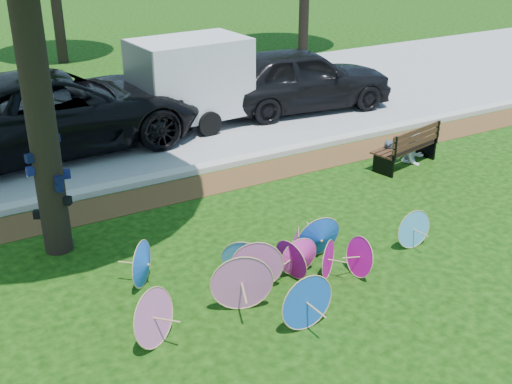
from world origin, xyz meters
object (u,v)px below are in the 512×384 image
Objects in this scene: cargo_trailer at (191,78)px; person_right at (416,132)px; black_van at (58,111)px; dark_pickup at (300,79)px; parasol_pile at (271,267)px; park_bench at (404,146)px; person_left at (390,141)px.

cargo_trailer reaches higher than person_right.
cargo_trailer is 2.01× the size of person_right.
dark_pickup is (6.34, -0.15, -0.05)m from black_van.
park_bench is (4.92, 2.72, 0.07)m from parasol_pile.
cargo_trailer is (3.23, -0.02, 0.35)m from black_van.
person_right is (6.37, -4.55, -0.23)m from black_van.
person_right reaches higher than person_left.
dark_pickup is at bearing 87.47° from person_left.
black_van reaches higher than parasol_pile.
black_van is 1.30× the size of dark_pickup.
dark_pickup reaches higher than person_left.
person_left is (-0.35, 0.05, 0.14)m from park_bench.
cargo_trailer reaches higher than park_bench.
black_van is 5.55× the size of person_left.
black_van is at bearing 96.05° from dark_pickup.
cargo_trailer is 1.60× the size of park_bench.
cargo_trailer is 5.54m from person_right.
dark_pickup is 3.13m from cargo_trailer.
parasol_pile is at bearing -163.41° from park_bench.
parasol_pile is 3.19× the size of park_bench.
person_left is (4.57, 2.77, 0.21)m from parasol_pile.
dark_pickup reaches higher than park_bench.
park_bench is at bearing 176.01° from person_right.
dark_pickup is at bearing -93.36° from black_van.
cargo_trailer is 5.42m from park_bench.
black_van is 3.25m from cargo_trailer.
black_van reaches higher than dark_pickup.
person_left reaches higher than parasol_pile.
cargo_trailer is at bearing 108.94° from park_bench.
black_van is 4.82× the size of person_right.
park_bench is at bearing 28.95° from parasol_pile.
person_left is at bearing 31.23° from parasol_pile.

